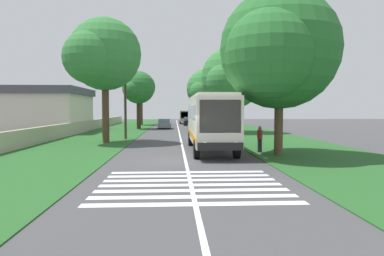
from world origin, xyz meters
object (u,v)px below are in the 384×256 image
at_px(roadside_tree_right_1, 276,53).
at_px(roadside_tree_left_0, 140,88).
at_px(trailing_minibus_0, 185,116).
at_px(roadside_tree_right_2, 206,90).
at_px(roadside_tree_left_1, 102,56).
at_px(roadside_tree_left_2, 138,88).
at_px(utility_pole, 125,98).
at_px(trailing_car_2, 189,121).
at_px(trailing_car_1, 164,124).
at_px(roadside_building, 44,110).
at_px(coach_bus, 210,119).
at_px(pedestrian, 260,139).
at_px(roadside_tree_right_0, 231,79).
at_px(trailing_car_0, 196,127).

bearing_deg(roadside_tree_right_1, roadside_tree_left_0, 15.93).
xyz_separation_m(trailing_minibus_0, roadside_tree_right_2, (-7.12, -3.38, 4.61)).
distance_m(roadside_tree_left_1, roadside_tree_left_2, 20.74).
bearing_deg(utility_pole, trailing_car_2, -14.10).
bearing_deg(roadside_tree_right_2, trailing_car_1, 146.48).
relative_size(trailing_car_1, roadside_building, 0.37).
distance_m(trailing_car_2, roadside_tree_left_2, 14.42).
xyz_separation_m(trailing_minibus_0, utility_pole, (-36.05, 6.68, 2.27)).
xyz_separation_m(trailing_minibus_0, roadside_building, (-25.11, 18.05, 1.18)).
relative_size(coach_bus, roadside_building, 0.95).
bearing_deg(trailing_car_2, roadside_building, 133.13).
distance_m(trailing_car_1, pedestrian, 30.07).
bearing_deg(roadside_tree_right_2, roadside_tree_right_0, -176.71).
distance_m(trailing_car_2, roadside_tree_left_0, 10.29).
height_order(trailing_car_0, pedestrian, pedestrian).
relative_size(trailing_car_2, roadside_tree_left_0, 0.47).
relative_size(trailing_minibus_0, roadside_tree_right_0, 0.59).
bearing_deg(roadside_building, trailing_car_0, -92.77).
height_order(trailing_car_1, roadside_tree_left_1, roadside_tree_left_1).
bearing_deg(roadside_tree_left_1, trailing_car_2, -14.86).
xyz_separation_m(trailing_car_1, pedestrian, (-29.25, -6.94, 0.24)).
relative_size(roadside_tree_left_2, roadside_tree_right_2, 0.83).
bearing_deg(coach_bus, roadside_tree_right_1, -127.93).
xyz_separation_m(roadside_tree_left_1, roadside_tree_right_2, (32.56, -11.43, -1.00)).
distance_m(roadside_tree_left_0, roadside_tree_right_0, 24.28).
bearing_deg(roadside_tree_left_1, roadside_tree_left_2, -2.36).
bearing_deg(roadside_tree_right_1, roadside_tree_left_2, 20.72).
xyz_separation_m(trailing_minibus_0, pedestrian, (-46.87, -3.38, -0.64)).
xyz_separation_m(roadside_tree_left_0, roadside_building, (-18.43, 10.07, -3.78)).
bearing_deg(trailing_minibus_0, pedestrian, -175.88).
height_order(trailing_car_1, roadside_tree_right_0, roadside_tree_right_0).
bearing_deg(roadside_tree_right_0, roadside_tree_left_2, 54.21).
bearing_deg(roadside_tree_right_2, trailing_car_0, 171.27).
bearing_deg(trailing_car_1, pedestrian, -166.65).
relative_size(trailing_minibus_0, roadside_tree_right_2, 0.61).
bearing_deg(trailing_car_1, roadside_tree_right_0, -140.54).
distance_m(coach_bus, roadside_tree_right_2, 38.76).
bearing_deg(pedestrian, roadside_tree_right_0, -3.47).
distance_m(trailing_car_0, pedestrian, 21.06).
xyz_separation_m(trailing_car_0, roadside_tree_left_2, (7.00, 7.67, 5.03)).
relative_size(coach_bus, utility_pole, 1.54).
xyz_separation_m(coach_bus, roadside_tree_right_1, (-2.86, -3.67, 4.05)).
bearing_deg(trailing_car_1, coach_bus, -172.20).
bearing_deg(trailing_car_2, utility_pole, 165.90).
bearing_deg(roadside_tree_left_1, trailing_car_0, -31.94).
height_order(coach_bus, roadside_tree_left_1, roadside_tree_left_1).
xyz_separation_m(roadside_tree_right_0, roadside_tree_right_1, (-20.93, 0.62, -0.14)).
bearing_deg(roadside_tree_right_1, trailing_car_0, 8.75).
bearing_deg(utility_pole, trailing_car_0, -35.50).
xyz_separation_m(coach_bus, trailing_car_0, (19.54, -0.22, -1.48)).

